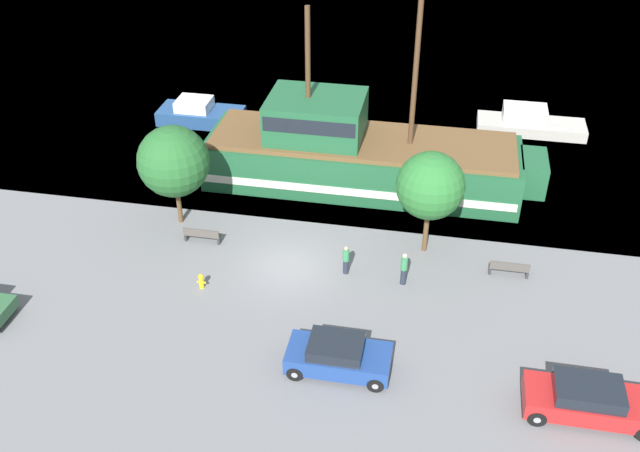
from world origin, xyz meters
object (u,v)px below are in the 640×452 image
moored_boat_outer (200,114)px  pedestrian_walking_near (346,260)px  bench_promenade_east (509,268)px  parked_car_curb_mid (589,400)px  fire_hydrant (201,280)px  parked_car_curb_front (338,356)px  moored_boat_dockside (529,123)px  bench_promenade_west (202,235)px  pedestrian_walking_far (404,269)px  pirate_ship (357,154)px

moored_boat_outer → pedestrian_walking_near: 18.82m
bench_promenade_east → parked_car_curb_mid: bearing=-72.1°
fire_hydrant → pedestrian_walking_near: (6.40, 2.36, 0.35)m
parked_car_curb_front → moored_boat_dockside: bearing=69.8°
parked_car_curb_front → parked_car_curb_mid: size_ratio=0.87×
bench_promenade_west → pedestrian_walking_far: size_ratio=1.09×
bench_promenade_west → pirate_ship: bearing=47.3°
fire_hydrant → bench_promenade_east: bearing=14.3°
moored_boat_dockside → parked_car_curb_front: 24.97m
parked_car_curb_mid → bench_promenade_east: bearing=107.9°
moored_boat_outer → parked_car_curb_front: bearing=-58.3°
pirate_ship → pedestrian_walking_far: size_ratio=10.97×
pedestrian_walking_far → fire_hydrant: bearing=-167.4°
pedestrian_walking_near → pedestrian_walking_far: 2.78m
pirate_ship → moored_boat_outer: size_ratio=3.38×
pirate_ship → parked_car_curb_mid: 18.96m
fire_hydrant → pedestrian_walking_far: (9.16, 2.05, 0.46)m
bench_promenade_east → bench_promenade_west: bearing=-179.7°
moored_boat_dockside → pedestrian_walking_near: (-9.31, -17.09, 0.15)m
moored_boat_dockside → moored_boat_outer: size_ratio=1.24×
parked_car_curb_front → pedestrian_walking_far: pedestrian_walking_far is taller
pirate_ship → fire_hydrant: 12.32m
pirate_ship → parked_car_curb_front: bearing=-84.5°
parked_car_curb_mid → parked_car_curb_front: bearing=176.6°
moored_boat_outer → parked_car_curb_mid: moored_boat_outer is taller
parked_car_curb_mid → pirate_ship: bearing=125.5°
bench_promenade_east → pedestrian_walking_far: 5.12m
parked_car_curb_mid → fire_hydrant: parked_car_curb_mid is taller
parked_car_curb_front → bench_promenade_east: 10.27m
bench_promenade_west → pedestrian_walking_far: 10.40m
moored_boat_outer → parked_car_curb_mid: size_ratio=1.16×
fire_hydrant → bench_promenade_west: bench_promenade_west is taller
moored_boat_outer → pedestrian_walking_far: size_ratio=3.24×
moored_boat_outer → bench_promenade_east: (19.75, -13.18, -0.18)m
pedestrian_walking_far → moored_boat_dockside: bearing=69.4°
parked_car_curb_front → parked_car_curb_mid: bearing=-3.4°
fire_hydrant → parked_car_curb_front: bearing=-29.4°
moored_boat_outer → bench_promenade_east: 23.74m
moored_boat_outer → bench_promenade_east: size_ratio=3.01×
moored_boat_outer → parked_car_curb_mid: (22.37, -21.31, 0.14)m
pirate_ship → parked_car_curb_mid: pirate_ship is taller
parked_car_curb_mid → bench_promenade_west: 19.52m
bench_promenade_west → pedestrian_walking_near: size_ratio=1.22×
bench_promenade_west → pedestrian_walking_near: pedestrian_walking_near is taller
pedestrian_walking_near → fire_hydrant: bearing=-159.8°
fire_hydrant → pedestrian_walking_near: pedestrian_walking_near is taller
parked_car_curb_mid → pedestrian_walking_far: pedestrian_walking_far is taller
fire_hydrant → pedestrian_walking_near: bearing=20.2°
bench_promenade_west → pedestrian_walking_far: pedestrian_walking_far is taller
moored_boat_dockside → fire_hydrant: 24.99m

